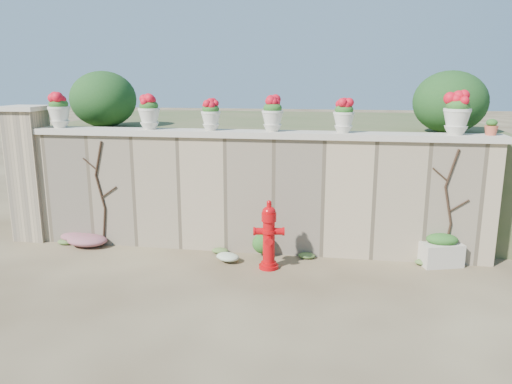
% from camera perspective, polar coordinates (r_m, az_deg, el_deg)
% --- Properties ---
extents(ground, '(80.00, 80.00, 0.00)m').
position_cam_1_polar(ground, '(7.28, -3.00, -11.27)').
color(ground, '#493824').
rests_on(ground, ground).
extents(stone_wall, '(8.00, 0.40, 2.00)m').
position_cam_1_polar(stone_wall, '(8.63, -0.55, -0.29)').
color(stone_wall, tan).
rests_on(stone_wall, ground).
extents(wall_cap, '(8.10, 0.52, 0.10)m').
position_cam_1_polar(wall_cap, '(8.45, -0.56, 6.65)').
color(wall_cap, beige).
rests_on(wall_cap, stone_wall).
extents(gate_pillar, '(0.72, 0.72, 2.48)m').
position_cam_1_polar(gate_pillar, '(10.14, -24.36, 2.03)').
color(gate_pillar, tan).
rests_on(gate_pillar, ground).
extents(raised_fill, '(9.00, 6.00, 2.00)m').
position_cam_1_polar(raised_fill, '(11.73, 2.13, 3.30)').
color(raised_fill, '#384C23').
rests_on(raised_fill, ground).
extents(back_shrub_left, '(1.30, 1.30, 1.10)m').
position_cam_1_polar(back_shrub_left, '(10.56, -17.04, 10.11)').
color(back_shrub_left, '#143814').
rests_on(back_shrub_left, raised_fill).
extents(back_shrub_right, '(1.30, 1.30, 1.10)m').
position_cam_1_polar(back_shrub_right, '(9.68, 21.29, 9.57)').
color(back_shrub_right, '#143814').
rests_on(back_shrub_right, raised_fill).
extents(vine_left, '(0.60, 0.04, 1.91)m').
position_cam_1_polar(vine_left, '(9.26, -17.30, -0.02)').
color(vine_left, black).
rests_on(vine_left, ground).
extents(vine_right, '(0.60, 0.04, 1.91)m').
position_cam_1_polar(vine_right, '(8.49, 21.18, -1.49)').
color(vine_right, black).
rests_on(vine_right, ground).
extents(fire_hydrant, '(0.48, 0.34, 1.11)m').
position_cam_1_polar(fire_hydrant, '(7.90, 1.48, -4.92)').
color(fire_hydrant, '#BA070B').
rests_on(fire_hydrant, ground).
extents(planter_box, '(0.72, 0.55, 0.53)m').
position_cam_1_polar(planter_box, '(8.66, 20.39, -6.30)').
color(planter_box, beige).
rests_on(planter_box, ground).
extents(green_shrub, '(0.54, 0.49, 0.52)m').
position_cam_1_polar(green_shrub, '(8.51, 0.60, -5.70)').
color(green_shrub, '#1E5119').
rests_on(green_shrub, ground).
extents(magenta_clump, '(1.01, 0.68, 0.27)m').
position_cam_1_polar(magenta_clump, '(9.65, -19.31, -4.92)').
color(magenta_clump, '#C52777').
rests_on(magenta_clump, ground).
extents(white_flowers, '(0.57, 0.45, 0.20)m').
position_cam_1_polar(white_flowers, '(8.28, -3.05, -7.42)').
color(white_flowers, white).
rests_on(white_flowers, ground).
extents(urn_pot_0, '(0.39, 0.39, 0.60)m').
position_cam_1_polar(urn_pot_0, '(9.64, -21.59, 8.63)').
color(urn_pot_0, beige).
rests_on(urn_pot_0, wall_cap).
extents(urn_pot_1, '(0.38, 0.38, 0.59)m').
position_cam_1_polar(urn_pot_1, '(8.90, -12.12, 8.89)').
color(urn_pot_1, beige).
rests_on(urn_pot_1, wall_cap).
extents(urn_pot_2, '(0.33, 0.33, 0.52)m').
position_cam_1_polar(urn_pot_2, '(8.57, -5.19, 8.74)').
color(urn_pot_2, beige).
rests_on(urn_pot_2, wall_cap).
extents(urn_pot_3, '(0.36, 0.36, 0.56)m').
position_cam_1_polar(urn_pot_3, '(8.37, 1.90, 8.83)').
color(urn_pot_3, beige).
rests_on(urn_pot_3, wall_cap).
extents(urn_pot_4, '(0.35, 0.35, 0.54)m').
position_cam_1_polar(urn_pot_4, '(8.30, 10.00, 8.53)').
color(urn_pot_4, beige).
rests_on(urn_pot_4, wall_cap).
extents(urn_pot_5, '(0.42, 0.42, 0.66)m').
position_cam_1_polar(urn_pot_5, '(8.49, 22.00, 8.28)').
color(urn_pot_5, beige).
rests_on(urn_pot_5, wall_cap).
extents(terracotta_pot, '(0.21, 0.21, 0.25)m').
position_cam_1_polar(terracotta_pot, '(8.64, 25.30, 6.63)').
color(terracotta_pot, '#BE533A').
rests_on(terracotta_pot, wall_cap).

